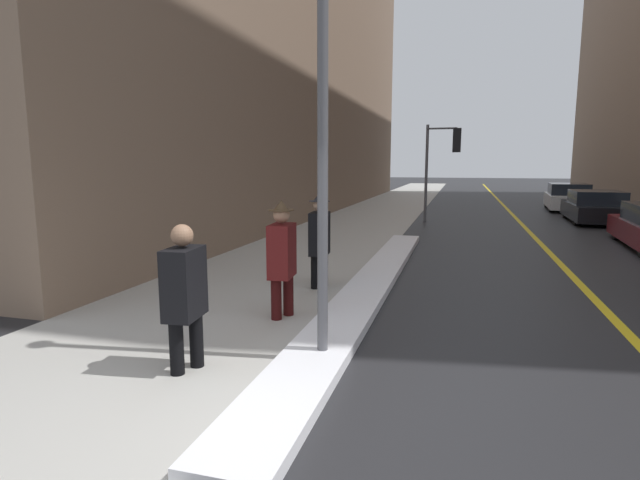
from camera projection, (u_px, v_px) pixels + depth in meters
ground_plane at (237, 431)px, 4.27m from camera, size 160.00×160.00×0.00m
sidewalk_slab at (358, 223)px, 19.07m from camera, size 4.00×80.00×0.01m
road_centre_stripe at (526, 229)px, 17.45m from camera, size 0.16×80.00×0.00m
snow_bank_curb at (371, 284)px, 9.17m from camera, size 0.75×12.09×0.14m
building_facade_left at (279, 53)px, 24.03m from camera, size 6.00×36.00×15.09m
lamp_post at (323, 79)px, 5.32m from camera, size 0.28×0.28×5.34m
traffic_light_near at (445, 152)px, 19.06m from camera, size 1.31×0.32×3.74m
pedestrian_in_glasses at (184, 291)px, 5.37m from camera, size 0.36×0.56×1.63m
pedestrian_in_fedora at (282, 255)px, 7.26m from camera, size 0.37×0.56×1.75m
pedestrian_with_shoulder_bag at (320, 237)px, 9.07m from camera, size 0.37×0.76×1.75m
parked_car_black at (595, 208)px, 19.31m from camera, size 2.05×4.44×1.23m
parked_car_white at (568, 198)px, 24.40m from camera, size 2.21×4.67×1.31m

